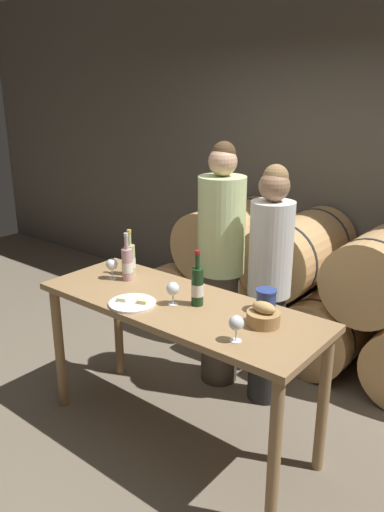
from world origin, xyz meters
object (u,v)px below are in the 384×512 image
object	(u,v)px
person_right	(269,284)
wine_bottle_white	(130,259)
bread_basket	(263,316)
wine_glass_left	(173,289)
wine_bottle_rose	(127,264)
blue_crock	(266,299)
wine_glass_far_left	(112,265)
wine_bottle_red	(197,286)
cheese_plate	(132,303)
person_left	(221,265)
wine_glass_center	(236,324)
tasting_table	(178,322)

from	to	relation	value
person_right	wine_bottle_white	bearing A→B (deg)	-144.71
bread_basket	wine_glass_left	xyz separation A→B (m)	(-0.54, -0.10, 0.04)
wine_bottle_rose	wine_bottle_white	bearing A→B (deg)	125.28
wine_bottle_rose	blue_crock	bearing A→B (deg)	8.82
wine_glass_far_left	wine_bottle_red	bearing A→B (deg)	1.53
wine_bottle_rose	cheese_plate	bearing A→B (deg)	-40.52
person_left	wine_glass_center	xyz separation A→B (m)	(0.72, -0.87, 0.10)
wine_bottle_white	wine_glass_far_left	world-z (taller)	wine_bottle_white
person_right	blue_crock	bearing A→B (deg)	-61.97
wine_bottle_red	bread_basket	world-z (taller)	wine_bottle_red
blue_crock	cheese_plate	distance (m)	0.77
blue_crock	wine_glass_far_left	bearing A→B (deg)	-169.49
cheese_plate	wine_glass_center	distance (m)	0.72
wine_glass_left	wine_glass_center	distance (m)	0.55
wine_bottle_rose	wine_glass_far_left	distance (m)	0.11
wine_glass_far_left	person_right	bearing A→B (deg)	39.85
person_left	wine_glass_far_left	size ratio (longest dim) A/B	12.93
bread_basket	wine_glass_center	world-z (taller)	wine_glass_center
wine_bottle_rose	wine_bottle_red	bearing A→B (deg)	-2.69
bread_basket	wine_glass_far_left	xyz separation A→B (m)	(-1.13, -0.03, 0.04)
cheese_plate	wine_bottle_white	bearing A→B (deg)	136.66
person_left	blue_crock	xyz separation A→B (m)	(0.65, -0.47, 0.07)
wine_bottle_white	wine_glass_far_left	size ratio (longest dim) A/B	2.27
wine_glass_left	wine_glass_center	bearing A→B (deg)	-14.95
person_left	wine_bottle_white	world-z (taller)	person_left
wine_bottle_white	wine_bottle_rose	distance (m)	0.10
tasting_table	wine_glass_center	size ratio (longest dim) A/B	12.93
wine_glass_center	person_left	bearing A→B (deg)	129.48
cheese_plate	wine_bottle_rose	bearing A→B (deg)	139.48
wine_bottle_white	person_left	bearing A→B (deg)	56.11
blue_crock	wine_glass_far_left	xyz separation A→B (m)	(-1.05, -0.19, 0.03)
cheese_plate	wine_glass_center	size ratio (longest dim) A/B	2.00
blue_crock	bread_basket	bearing A→B (deg)	-63.20
wine_bottle_white	wine_glass_left	xyz separation A→B (m)	(0.55, -0.19, -0.01)
wine_bottle_white	blue_crock	world-z (taller)	wine_bottle_white
blue_crock	wine_glass_center	bearing A→B (deg)	-80.01
wine_glass_far_left	person_left	bearing A→B (deg)	59.02
wine_bottle_red	wine_glass_center	xyz separation A→B (m)	(0.42, -0.23, -0.02)
wine_bottle_white	wine_glass_left	size ratio (longest dim) A/B	2.27
blue_crock	wine_glass_far_left	distance (m)	1.06
tasting_table	cheese_plate	bearing A→B (deg)	-134.04
wine_glass_left	person_right	bearing A→B (deg)	74.18
person_left	bread_basket	size ratio (longest dim) A/B	9.94
tasting_table	person_right	xyz separation A→B (m)	(0.21, 0.69, 0.08)
tasting_table	person_left	size ratio (longest dim) A/B	1.00
wine_bottle_red	wine_glass_far_left	bearing A→B (deg)	-178.47
person_right	wine_glass_far_left	xyz separation A→B (m)	(-0.80, -0.66, 0.14)
wine_bottle_white	person_right	bearing A→B (deg)	35.29
wine_bottle_rose	wine_glass_center	distance (m)	1.05
bread_basket	wine_glass_left	distance (m)	0.55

